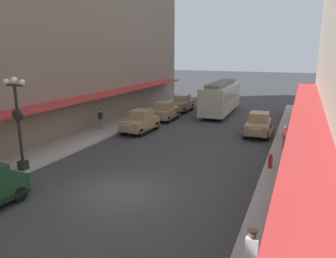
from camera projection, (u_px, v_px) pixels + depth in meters
ground_plane at (120, 192)px, 15.61m from camera, size 200.00×200.00×0.00m
sidewalk_left at (5, 170)px, 18.38m from camera, size 3.00×60.00×0.15m
sidewalk_right at (285, 221)px, 12.79m from camera, size 3.00×60.00×0.15m
parked_car_1 at (140, 121)px, 27.04m from camera, size 2.26×4.30×1.84m
parked_car_2 at (258, 124)px, 25.95m from camera, size 2.22×4.29×1.84m
parked_car_3 at (165, 111)px, 31.78m from camera, size 2.30×4.32×1.84m
parked_car_4 at (181, 103)px, 36.40m from camera, size 2.17×4.27×1.84m
streetcar at (221, 96)px, 34.76m from camera, size 2.72×9.65×3.46m
lamp_post_with_clock at (18, 120)px, 17.54m from camera, size 1.42×0.44×5.16m
fire_hydrant at (270, 161)px, 18.32m from camera, size 0.24×0.24×0.82m
pedestrian_0 at (304, 118)px, 27.95m from camera, size 0.36×0.28×1.67m
pedestrian_1 at (101, 119)px, 27.57m from camera, size 0.36×0.28×1.67m
pedestrian_2 at (285, 138)px, 21.64m from camera, size 0.36×0.24×1.64m
pedestrian_3 at (251, 256)px, 9.08m from camera, size 0.36×0.28×1.67m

